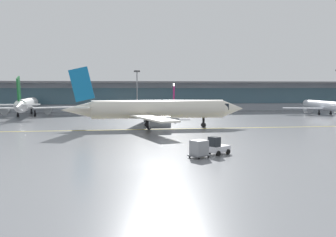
{
  "coord_description": "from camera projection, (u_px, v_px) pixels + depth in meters",
  "views": [
    {
      "loc": [
        -3.12,
        -36.57,
        7.78
      ],
      "look_at": [
        4.06,
        19.34,
        3.0
      ],
      "focal_mm": 39.73,
      "sensor_mm": 36.0,
      "label": 1
    }
  ],
  "objects": [
    {
      "name": "ground_plane",
      "position": [
        152.0,
        165.0,
        37.19
      ],
      "size": [
        400.0,
        400.0,
        0.0
      ],
      "primitive_type": "plane",
      "color": "slate"
    },
    {
      "name": "taxiway_centreline_stripe",
      "position": [
        160.0,
        129.0,
        68.72
      ],
      "size": [
        109.99,
        2.27,
        0.01
      ],
      "primitive_type": "cube",
      "rotation": [
        0.0,
        0.0,
        0.02
      ],
      "color": "yellow",
      "rests_on": "ground_plane"
    },
    {
      "name": "terminal_concourse",
      "position": [
        130.0,
        96.0,
        121.06
      ],
      "size": [
        203.92,
        11.0,
        9.6
      ],
      "color": "#8C939E",
      "rests_on": "ground_plane"
    },
    {
      "name": "gate_airplane_1",
      "position": [
        27.0,
        105.0,
        98.82
      ],
      "size": [
        28.99,
        31.33,
        10.37
      ],
      "rotation": [
        0.0,
        0.0,
        1.67
      ],
      "color": "white",
      "rests_on": "ground_plane"
    },
    {
      "name": "gate_airplane_2",
      "position": [
        172.0,
        106.0,
        102.42
      ],
      "size": [
        24.25,
        26.19,
        8.67
      ],
      "rotation": [
        0.0,
        0.0,
        1.48
      ],
      "color": "silver",
      "rests_on": "ground_plane"
    },
    {
      "name": "gate_airplane_3",
      "position": [
        323.0,
        106.0,
        105.11
      ],
      "size": [
        23.97,
        25.71,
        8.53
      ],
      "rotation": [
        0.0,
        0.0,
        1.56
      ],
      "color": "silver",
      "rests_on": "ground_plane"
    },
    {
      "name": "taxiing_regional_jet",
      "position": [
        156.0,
        110.0,
        70.34
      ],
      "size": [
        34.84,
        32.47,
        11.56
      ],
      "rotation": [
        0.0,
        0.0,
        0.02
      ],
      "color": "silver",
      "rests_on": "ground_plane"
    },
    {
      "name": "baggage_tug",
      "position": [
        217.0,
        147.0,
        42.83
      ],
      "size": [
        2.94,
        2.61,
        2.1
      ],
      "rotation": [
        0.0,
        0.0,
        0.58
      ],
      "color": "silver",
      "rests_on": "ground_plane"
    },
    {
      "name": "cargo_dolly_lead",
      "position": [
        199.0,
        148.0,
        40.9
      ],
      "size": [
        2.63,
        2.49,
        1.94
      ],
      "rotation": [
        0.0,
        0.0,
        0.58
      ],
      "color": "#595B60",
      "rests_on": "ground_plane"
    },
    {
      "name": "apron_light_mast_1",
      "position": [
        137.0,
        89.0,
        111.52
      ],
      "size": [
        1.8,
        0.36,
        12.75
      ],
      "color": "gray",
      "rests_on": "ground_plane"
    }
  ]
}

